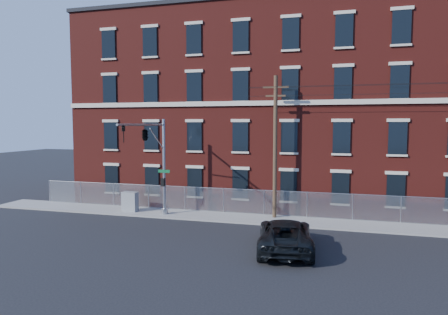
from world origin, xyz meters
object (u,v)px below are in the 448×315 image
traffic_signal_mast (150,144)px  utility_pole_near (275,144)px  utility_cabinet (130,202)px  pickup_truck (285,235)px

traffic_signal_mast → utility_pole_near: utility_pole_near is taller
traffic_signal_mast → utility_cabinet: 5.95m
pickup_truck → utility_cabinet: pickup_truck is taller
pickup_truck → utility_pole_near: bearing=-84.6°
utility_pole_near → utility_cabinet: size_ratio=6.79×
pickup_truck → traffic_signal_mast: bearing=-27.9°
utility_cabinet → pickup_truck: bearing=-23.1°
utility_pole_near → pickup_truck: 8.45m
utility_pole_near → traffic_signal_mast: bearing=-156.9°
utility_pole_near → pickup_truck: (1.61, -6.97, -4.50)m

